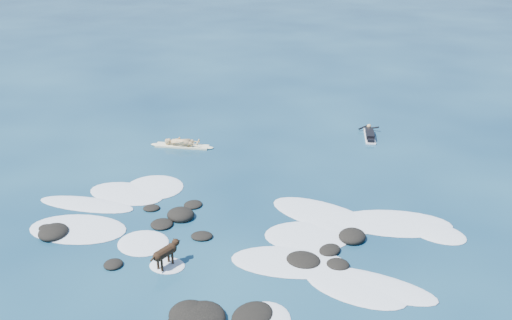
% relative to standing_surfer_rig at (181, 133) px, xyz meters
% --- Properties ---
extents(ground, '(160.00, 160.00, 0.00)m').
position_rel_standing_surfer_rig_xyz_m(ground, '(4.95, -6.33, -0.65)').
color(ground, '#0A2642').
rests_on(ground, ground).
extents(reef_rocks, '(13.79, 7.38, 0.42)m').
position_rel_standing_surfer_rig_xyz_m(reef_rocks, '(4.92, -8.73, -0.57)').
color(reef_rocks, black).
rests_on(reef_rocks, ground).
extents(breaking_foam, '(15.14, 8.56, 0.12)m').
position_rel_standing_surfer_rig_xyz_m(breaking_foam, '(5.42, -6.12, -0.64)').
color(breaking_foam, white).
rests_on(breaking_foam, ground).
extents(standing_surfer_rig, '(2.90, 0.88, 1.65)m').
position_rel_standing_surfer_rig_xyz_m(standing_surfer_rig, '(0.00, 0.00, 0.00)').
color(standing_surfer_rig, '#FFFCCB').
rests_on(standing_surfer_rig, ground).
extents(paddling_surfer_rig, '(1.07, 2.24, 0.39)m').
position_rel_standing_surfer_rig_xyz_m(paddling_surfer_rig, '(7.85, 3.89, -0.52)').
color(paddling_surfer_rig, white).
rests_on(paddling_surfer_rig, ground).
extents(dog, '(0.57, 1.21, 0.79)m').
position_rel_standing_surfer_rig_xyz_m(dog, '(3.60, -8.77, -0.13)').
color(dog, black).
rests_on(dog, ground).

